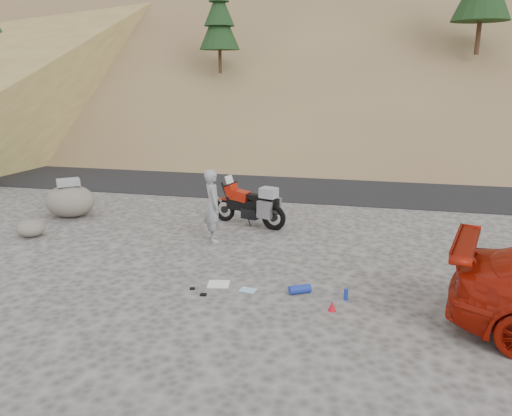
{
  "coord_description": "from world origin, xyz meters",
  "views": [
    {
      "loc": [
        3.34,
        -10.65,
        4.3
      ],
      "look_at": [
        0.72,
        1.06,
        1.0
      ],
      "focal_mm": 35.0,
      "sensor_mm": 36.0,
      "label": 1
    }
  ],
  "objects": [
    {
      "name": "ground",
      "position": [
        0.0,
        0.0,
        0.0
      ],
      "size": [
        140.0,
        140.0,
        0.0
      ],
      "primitive_type": "plane",
      "color": "#454240",
      "rests_on": "ground"
    },
    {
      "name": "road",
      "position": [
        0.0,
        9.0,
        0.0
      ],
      "size": [
        120.0,
        7.0,
        0.05
      ],
      "primitive_type": "cube",
      "color": "black",
      "rests_on": "ground"
    },
    {
      "name": "gear_glove_b",
      "position": [
        0.03,
        -1.79,
        0.02
      ],
      "size": [
        0.13,
        0.11,
        0.03
      ],
      "primitive_type": "cube",
      "rotation": [
        0.0,
        0.0,
        0.42
      ],
      "color": "black",
      "rests_on": "ground"
    },
    {
      "name": "gear_blue_cloth",
      "position": [
        1.15,
        -1.59,
        0.01
      ],
      "size": [
        0.36,
        0.29,
        0.01
      ],
      "primitive_type": "cube",
      "rotation": [
        0.0,
        0.0,
        -0.16
      ],
      "color": "#92C1E2",
      "rests_on": "ground"
    },
    {
      "name": "gear_glove_a",
      "position": [
        0.34,
        -2.02,
        0.02
      ],
      "size": [
        0.13,
        0.1,
        0.04
      ],
      "primitive_type": "cube",
      "rotation": [
        0.0,
        0.0,
        0.08
      ],
      "color": "black",
      "rests_on": "ground"
    },
    {
      "name": "small_rock",
      "position": [
        -5.36,
        0.48,
        0.23
      ],
      "size": [
        0.77,
        0.7,
        0.46
      ],
      "rotation": [
        0.0,
        0.0,
        -0.02
      ],
      "color": "#5E5850",
      "rests_on": "ground"
    },
    {
      "name": "gear_bottle",
      "position": [
        3.11,
        -1.6,
        0.11
      ],
      "size": [
        0.1,
        0.1,
        0.23
      ],
      "primitive_type": "cylinder",
      "rotation": [
        0.0,
        0.0,
        0.26
      ],
      "color": "#192D97",
      "rests_on": "ground"
    },
    {
      "name": "gear_white_cloth",
      "position": [
        0.48,
        -1.44,
        0.01
      ],
      "size": [
        0.51,
        0.47,
        0.01
      ],
      "primitive_type": "cube",
      "rotation": [
        0.0,
        0.0,
        0.19
      ],
      "color": "white",
      "rests_on": "ground"
    },
    {
      "name": "gear_funnel",
      "position": [
        2.88,
        -2.12,
        0.1
      ],
      "size": [
        0.16,
        0.16,
        0.19
      ],
      "primitive_type": "cone",
      "rotation": [
        0.0,
        0.0,
        0.09
      ],
      "color": "red",
      "rests_on": "ground"
    },
    {
      "name": "man",
      "position": [
        -0.46,
        1.23,
        0.0
      ],
      "size": [
        0.72,
        0.82,
        1.9
      ],
      "primitive_type": "imported",
      "rotation": [
        0.0,
        0.0,
        2.05
      ],
      "color": "gray",
      "rests_on": "ground"
    },
    {
      "name": "boulder",
      "position": [
        -5.39,
        2.43,
        0.51
      ],
      "size": [
        1.91,
        1.79,
        1.16
      ],
      "rotation": [
        0.0,
        0.0,
        0.43
      ],
      "color": "#5E5850",
      "rests_on": "ground"
    },
    {
      "name": "motorcycle",
      "position": [
        0.23,
        2.71,
        0.61
      ],
      "size": [
        2.31,
        1.1,
        1.42
      ],
      "rotation": [
        0.0,
        0.0,
        -0.31
      ],
      "color": "black",
      "rests_on": "ground"
    },
    {
      "name": "gear_blue_mat",
      "position": [
        2.19,
        -1.5,
        0.09
      ],
      "size": [
        0.47,
        0.36,
        0.18
      ],
      "primitive_type": "cylinder",
      "rotation": [
        0.0,
        1.57,
        0.49
      ],
      "color": "#192D97",
      "rests_on": "ground"
    }
  ]
}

